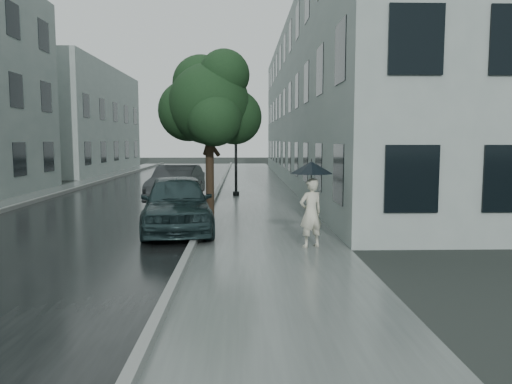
{
  "coord_description": "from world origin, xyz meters",
  "views": [
    {
      "loc": [
        -0.43,
        -9.37,
        2.46
      ],
      "look_at": [
        -0.13,
        1.66,
        1.3
      ],
      "focal_mm": 35.0,
      "sensor_mm": 36.0,
      "label": 1
    }
  ],
  "objects_px": {
    "pedestrian": "(311,213)",
    "car_near": "(177,203)",
    "street_tree": "(209,103)",
    "lamp_post": "(232,134)",
    "car_far": "(176,183)"
  },
  "relations": [
    {
      "from": "pedestrian",
      "to": "car_near",
      "type": "bearing_deg",
      "value": -56.83
    },
    {
      "from": "street_tree",
      "to": "lamp_post",
      "type": "bearing_deg",
      "value": 84.63
    },
    {
      "from": "car_far",
      "to": "lamp_post",
      "type": "bearing_deg",
      "value": 47.98
    },
    {
      "from": "car_near",
      "to": "car_far",
      "type": "height_order",
      "value": "car_near"
    },
    {
      "from": "pedestrian",
      "to": "car_far",
      "type": "height_order",
      "value": "pedestrian"
    },
    {
      "from": "car_far",
      "to": "pedestrian",
      "type": "bearing_deg",
      "value": -58.27
    },
    {
      "from": "street_tree",
      "to": "car_near",
      "type": "xyz_separation_m",
      "value": [
        -0.75,
        -2.3,
        -2.82
      ]
    },
    {
      "from": "car_near",
      "to": "lamp_post",
      "type": "bearing_deg",
      "value": 73.54
    },
    {
      "from": "pedestrian",
      "to": "car_near",
      "type": "xyz_separation_m",
      "value": [
        -3.33,
        2.17,
        -0.03
      ]
    },
    {
      "from": "lamp_post",
      "to": "car_far",
      "type": "xyz_separation_m",
      "value": [
        -2.2,
        -1.98,
        -2.0
      ]
    },
    {
      "from": "lamp_post",
      "to": "pedestrian",
      "type": "bearing_deg",
      "value": -63.72
    },
    {
      "from": "street_tree",
      "to": "car_near",
      "type": "distance_m",
      "value": 3.71
    },
    {
      "from": "car_near",
      "to": "car_far",
      "type": "relative_size",
      "value": 1.03
    },
    {
      "from": "lamp_post",
      "to": "car_near",
      "type": "height_order",
      "value": "lamp_post"
    },
    {
      "from": "pedestrian",
      "to": "car_near",
      "type": "height_order",
      "value": "pedestrian"
    }
  ]
}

